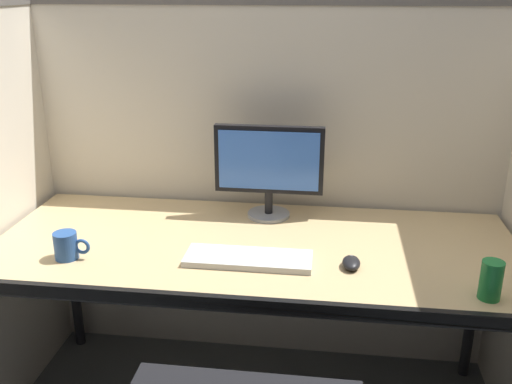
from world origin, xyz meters
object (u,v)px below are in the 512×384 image
Objects in this scene: monitor_center at (269,165)px; computer_mouse at (351,263)px; keyboard_main at (249,259)px; coffee_mug at (67,246)px; desk at (254,257)px; soda_can at (491,280)px.

monitor_center is 4.48× the size of computer_mouse.
monitor_center is at bearing 87.26° from keyboard_main.
keyboard_main is 0.63m from coffee_mug.
desk is 0.15m from keyboard_main.
computer_mouse is at bearing 0.30° from keyboard_main.
monitor_center is 1.00× the size of keyboard_main.
coffee_mug is at bearing -162.79° from desk.
soda_can is 1.37m from coffee_mug.
monitor_center is 0.93m from soda_can.
coffee_mug is (-0.62, -0.06, 0.04)m from keyboard_main.
computer_mouse is (0.32, -0.41, -0.20)m from monitor_center.
monitor_center is 0.46m from keyboard_main.
desk is 4.42× the size of monitor_center.
keyboard_main is at bearing -92.74° from monitor_center.
monitor_center reaches higher than desk.
keyboard_main is at bearing -179.70° from computer_mouse.
coffee_mug is (-1.37, 0.09, -0.01)m from soda_can.
soda_can is 0.97× the size of coffee_mug.
soda_can is (0.72, -0.56, -0.15)m from monitor_center.
soda_can reaches higher than keyboard_main.
monitor_center reaches higher than coffee_mug.
computer_mouse is 0.43m from soda_can.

